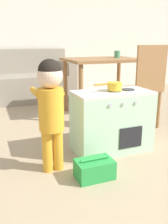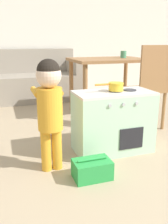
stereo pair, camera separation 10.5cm
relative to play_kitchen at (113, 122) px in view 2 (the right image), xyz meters
The scene contains 9 objects.
wall_back 3.01m from the play_kitchen, 88.20° to the left, with size 10.00×0.06×2.60m.
play_kitchen is the anchor object (origin of this frame).
toy_pot 0.32m from the play_kitchen, ahead, with size 0.26×0.13×0.07m.
child_figure 0.67m from the play_kitchen, 164.43° to the right, with size 0.21×0.34×0.84m.
toy_basket 0.56m from the play_kitchen, 130.98° to the right, with size 0.27×0.17×0.16m.
dining_table 1.24m from the play_kitchen, 68.59° to the left, with size 0.96×0.72×0.74m.
dining_chair_near 0.78m from the play_kitchen, 33.82° to the left, with size 0.36×0.36×0.92m.
couch 2.43m from the play_kitchen, 101.89° to the left, with size 1.76×0.85×0.82m.
cup_on_table 1.41m from the play_kitchen, 59.72° to the left, with size 0.08×0.08×0.09m.
Camera 2 is at (-1.00, -0.83, 0.96)m, focal length 40.00 mm.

